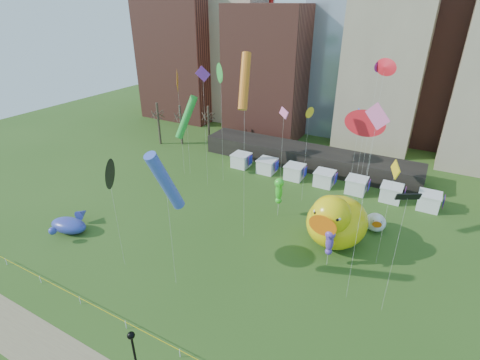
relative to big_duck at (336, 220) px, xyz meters
The scene contains 28 objects.
ground 22.57m from the big_duck, 107.36° to the right, with size 160.00×160.00×0.00m, color #2B4E18.
skyline 43.89m from the big_duck, 96.32° to the left, with size 101.00×23.00×68.00m.
pavilion 23.36m from the big_duck, 117.23° to the left, with size 38.00×6.00×3.20m, color black.
vendor_tents 15.92m from the big_duck, 110.97° to the left, with size 33.24×2.80×2.40m.
bare_trees 41.55m from the big_duck, 152.40° to the left, with size 8.44×6.44×8.50m.
caution_tape 22.47m from the big_duck, 107.36° to the right, with size 50.00×0.06×0.90m.
big_duck is the anchor object (origin of this frame).
small_duck 7.06m from the big_duck, 55.08° to the left, with size 3.14×3.78×2.72m.
seahorse_green 8.88m from the big_duck, 162.12° to the left, with size 1.58×1.80×5.70m.
seahorse_purple 4.16m from the big_duck, 83.16° to the right, with size 1.15×1.43×4.71m.
whale_inflatable 32.98m from the big_duck, 155.99° to the right, with size 5.28×6.32×2.16m.
lamppost 25.80m from the big_duck, 108.34° to the right, with size 0.56×0.56×5.39m.
kite_0 11.59m from the big_duck, 80.24° to the left, with size 3.13×0.67×15.56m.
kite_1 14.61m from the big_duck, 151.93° to the left, with size 2.09×2.50×14.18m.
kite_2 13.81m from the big_duck, 48.93° to the right, with size 1.89×1.31×12.65m.
kite_3 26.04m from the big_duck, 157.93° to the left, with size 2.16×2.23×18.52m.
kite_4 14.66m from the big_duck, 129.90° to the left, with size 0.45×1.43×13.93m.
kite_5 20.84m from the big_duck, 130.44° to the right, with size 1.60×3.97×15.08m.
kite_6 19.00m from the big_duck, 160.17° to the right, with size 1.97×3.44×21.81m.
kite_7 18.00m from the big_duck, 83.78° to the left, with size 0.78×1.30×20.46m.
kite_8 17.75m from the big_duck, 76.16° to the left, with size 1.74×1.19×20.82m.
kite_9 16.88m from the big_duck, 65.50° to the right, with size 2.05×0.72×19.50m.
kite_10 25.55m from the big_duck, 142.34° to the right, with size 1.85×2.43×12.54m.
kite_11 28.71m from the big_duck, 163.52° to the left, with size 3.39×3.92×13.31m.
kite_12 9.65m from the big_duck, 10.52° to the right, with size 1.17×3.00×11.97m.
kite_13 14.02m from the big_duck, 94.33° to the left, with size 1.13×1.70×14.10m.
kite_14 31.06m from the big_duck, 164.98° to the left, with size 1.85×2.81×17.19m.
kite_15 26.42m from the big_duck, 164.77° to the left, with size 1.33×1.88×18.39m.
Camera 1 is at (14.05, -15.24, 26.30)m, focal length 27.00 mm.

